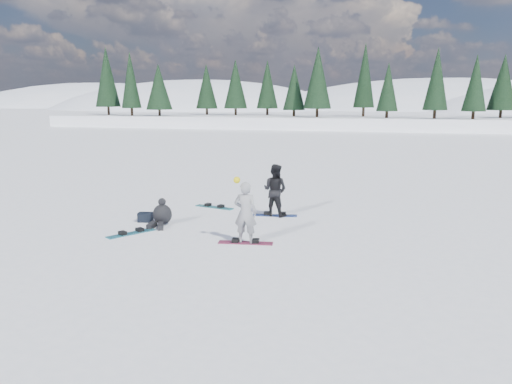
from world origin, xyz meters
TOP-DOWN VIEW (x-y plane):
  - ground at (0.00, 0.00)m, footprint 420.00×420.00m
  - alpine_backdrop at (-11.72, 189.18)m, footprint 412.50×227.00m
  - snowboarder_woman at (-1.59, -1.14)m, footprint 0.65×0.45m
  - snowboarder_man at (-1.54, 2.26)m, footprint 1.00×0.86m
  - seated_rider at (-4.68, 0.11)m, footprint 0.73×1.08m
  - gear_bag at (-5.38, 0.37)m, footprint 0.50×0.38m
  - snowboard_woman at (-1.58, -1.14)m, footprint 1.52×0.49m
  - snowboard_man at (-1.54, 2.26)m, footprint 1.53×0.51m
  - snowboard_loose_c at (-3.96, 2.95)m, footprint 1.52×0.63m
  - snowboard_loose_a at (-5.10, -1.08)m, footprint 1.04×1.42m

SIDE VIEW (x-z plane):
  - alpine_backdrop at x=-11.72m, z-range -40.58..12.62m
  - ground at x=0.00m, z-range 0.00..0.00m
  - snowboard_woman at x=-1.58m, z-range 0.00..0.03m
  - snowboard_man at x=-1.54m, z-range 0.00..0.03m
  - snowboard_loose_c at x=-3.96m, z-range 0.00..0.03m
  - snowboard_loose_a at x=-5.10m, z-range 0.00..0.03m
  - gear_bag at x=-5.38m, z-range 0.00..0.30m
  - seated_rider at x=-4.68m, z-range -0.10..0.75m
  - snowboarder_woman at x=-1.59m, z-range -0.06..1.80m
  - snowboarder_man at x=-1.54m, z-range 0.00..1.77m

